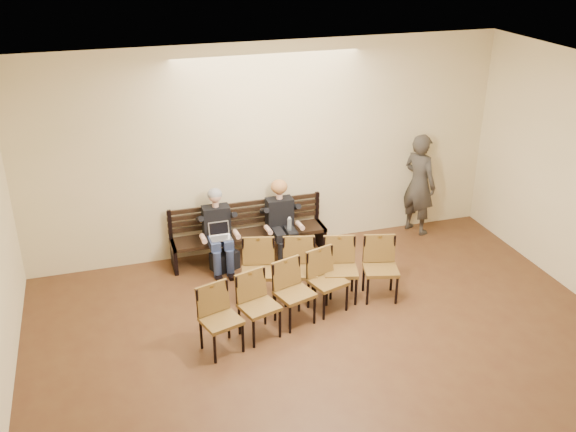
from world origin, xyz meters
name	(u,v)px	position (x,y,z in m)	size (l,w,h in m)	color
room_walls	(379,205)	(0.00, 0.79, 2.54)	(8.02, 10.01, 3.51)	#FCE7B5
bench	(250,246)	(-0.44, 4.65, 0.23)	(2.60, 0.90, 0.45)	black
seated_man	(218,230)	(-0.98, 4.53, 0.65)	(0.54, 0.74, 1.29)	black
seated_woman	(281,223)	(0.08, 4.53, 0.63)	(0.54, 0.75, 1.26)	black
laptop	(221,240)	(-0.98, 4.34, 0.57)	(0.33, 0.26, 0.24)	silver
water_bottle	(289,231)	(0.15, 4.31, 0.57)	(0.07, 0.07, 0.23)	silver
bag	(225,261)	(-0.92, 4.40, 0.15)	(0.41, 0.28, 0.31)	black
passerby	(420,177)	(2.70, 4.75, 1.06)	(0.77, 0.51, 2.11)	#36322C
chair_row_front	(320,271)	(0.24, 3.09, 0.47)	(2.30, 0.51, 0.94)	brown
chair_row_back	(277,300)	(-0.58, 2.53, 0.46)	(2.22, 0.50, 0.91)	brown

